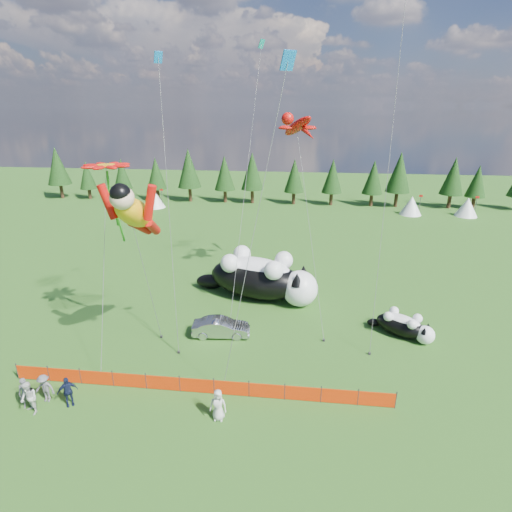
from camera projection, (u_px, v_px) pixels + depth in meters
The scene contains 18 objects.
ground at pixel (209, 362), 25.67m from camera, with size 160.00×160.00×0.00m, color #123C0B.
safety_fence at pixel (197, 385), 22.70m from camera, with size 22.06×0.06×1.10m.
tree_line at pixel (269, 180), 66.11m from camera, with size 90.00×4.00×8.00m, color black, non-canonical shape.
festival_tents at pixel (337, 204), 61.19m from camera, with size 50.00×3.20×2.80m, color white, non-canonical shape.
cat_large at pixel (261, 277), 33.62m from camera, with size 10.88×6.08×4.01m.
cat_small at pixel (404, 325), 28.29m from camera, with size 4.31×3.41×1.75m.
car at pixel (221, 328), 28.33m from camera, with size 1.42×4.07×1.34m, color #AEADB2.
spectator_a at pixel (25, 393), 21.50m from camera, with size 0.66×0.44×1.82m, color #56575B.
spectator_b at pixel (29, 398), 21.03m from camera, with size 0.94×0.55×1.93m, color beige.
spectator_c at pixel (68, 392), 21.64m from camera, with size 1.04×0.53×1.78m, color #141B37.
spectator_d at pixel (45, 388), 21.96m from camera, with size 1.09×0.56×1.69m, color #56575B.
spectator_e at pixel (218, 405), 20.66m from camera, with size 0.88×0.57×1.79m, color beige.
superhero_kite at pixel (135, 213), 22.78m from camera, with size 4.83×5.25×12.11m.
gecko_kite at pixel (297, 126), 32.18m from camera, with size 5.59×13.13×16.93m.
flower_kite at pixel (106, 169), 24.09m from camera, with size 3.70×6.77×12.85m.
diamond_kite_a at pixel (160, 80), 23.99m from camera, with size 1.64×4.22×18.89m.
diamond_kite_c at pixel (285, 78), 17.10m from camera, with size 3.88×0.85×18.06m.
diamond_kite_d at pixel (259, 65), 31.33m from camera, with size 1.79×9.49×21.85m.
Camera 1 is at (5.49, -21.15, 15.40)m, focal length 28.00 mm.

